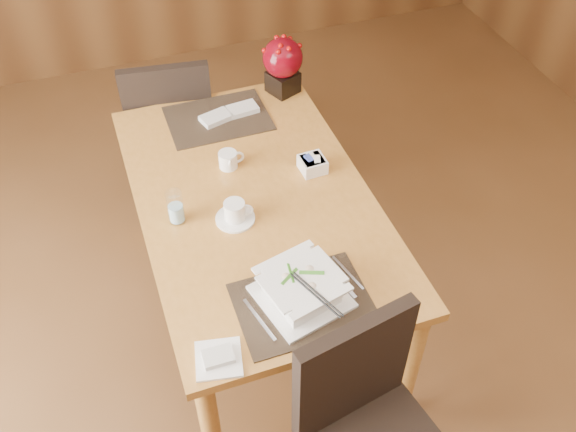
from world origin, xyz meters
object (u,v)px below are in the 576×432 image
object	(u,v)px
water_glass	(175,207)
sugar_caddy	(312,164)
berry_decor	(283,63)
dining_table	(255,215)
bread_plate	(219,359)
soup_setting	(302,289)
coffee_cup	(235,213)
creamer_jug	(228,160)
near_chair	(369,426)
far_chair	(171,125)

from	to	relation	value
water_glass	sugar_caddy	world-z (taller)	water_glass
berry_decor	dining_table	bearing A→B (deg)	-117.83
bread_plate	soup_setting	bearing A→B (deg)	22.85
coffee_cup	creamer_jug	size ratio (longest dim) A/B	1.52
dining_table	coffee_cup	xyz separation A→B (m)	(-0.10, -0.09, 0.13)
soup_setting	sugar_caddy	xyz separation A→B (m)	(0.27, 0.61, -0.03)
creamer_jug	near_chair	size ratio (longest dim) A/B	0.10
bread_plate	near_chair	xyz separation A→B (m)	(0.42, -0.27, -0.22)
creamer_jug	bread_plate	world-z (taller)	creamer_jug
near_chair	far_chair	size ratio (longest dim) A/B	1.02
near_chair	coffee_cup	bearing A→B (deg)	92.36
berry_decor	near_chair	world-z (taller)	berry_decor
water_glass	far_chair	size ratio (longest dim) A/B	0.16
far_chair	dining_table	bearing A→B (deg)	108.84
creamer_jug	sugar_caddy	distance (m)	0.35
dining_table	near_chair	distance (m)	0.94
water_glass	bread_plate	bearing A→B (deg)	-91.13
soup_setting	near_chair	world-z (taller)	near_chair
dining_table	near_chair	bearing A→B (deg)	-84.37
creamer_jug	far_chair	world-z (taller)	far_chair
bread_plate	coffee_cup	bearing A→B (deg)	69.00
water_glass	creamer_jug	bearing A→B (deg)	41.56
sugar_caddy	coffee_cup	bearing A→B (deg)	-155.89
soup_setting	bread_plate	bearing A→B (deg)	-170.97
creamer_jug	near_chair	distance (m)	1.18
dining_table	berry_decor	distance (m)	0.79
berry_decor	sugar_caddy	bearing A→B (deg)	-97.09
coffee_cup	sugar_caddy	distance (m)	0.42
coffee_cup	water_glass	size ratio (longest dim) A/B	1.05
dining_table	coffee_cup	bearing A→B (deg)	-139.57
soup_setting	far_chair	world-z (taller)	far_chair
water_glass	berry_decor	world-z (taller)	berry_decor
dining_table	bread_plate	xyz separation A→B (m)	(-0.33, -0.66, 0.10)
berry_decor	bread_plate	bearing A→B (deg)	-116.96
soup_setting	sugar_caddy	size ratio (longest dim) A/B	3.33
sugar_caddy	berry_decor	xyz separation A→B (m)	(0.07, 0.58, 0.12)
sugar_caddy	berry_decor	size ratio (longest dim) A/B	0.37
dining_table	soup_setting	world-z (taller)	soup_setting
creamer_jug	berry_decor	world-z (taller)	berry_decor
coffee_cup	far_chair	distance (m)	1.00
soup_setting	near_chair	xyz separation A→B (m)	(0.09, -0.40, -0.27)
far_chair	bread_plate	bearing A→B (deg)	92.05
sugar_caddy	bread_plate	bearing A→B (deg)	-128.85
soup_setting	water_glass	distance (m)	0.60
berry_decor	bread_plate	distance (m)	1.49
coffee_cup	berry_decor	bearing A→B (deg)	58.84
coffee_cup	far_chair	world-z (taller)	far_chair
creamer_jug	near_chair	bearing A→B (deg)	-82.21
berry_decor	bread_plate	xyz separation A→B (m)	(-0.67, -1.32, -0.15)
bread_plate	near_chair	bearing A→B (deg)	-32.48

